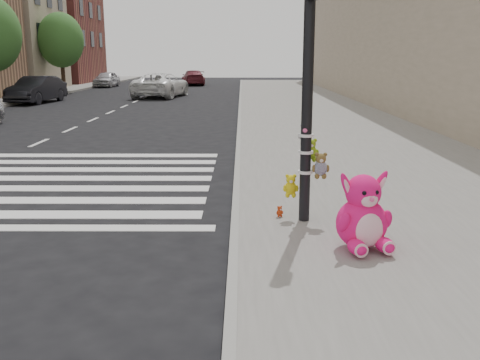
# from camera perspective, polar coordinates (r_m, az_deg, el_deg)

# --- Properties ---
(ground) EXTENTS (120.00, 120.00, 0.00)m
(ground) POSITION_cam_1_polar(r_m,az_deg,el_deg) (6.72, -14.29, -9.86)
(ground) COLOR black
(ground) RESTS_ON ground
(sidewalk_near) EXTENTS (7.00, 80.00, 0.14)m
(sidewalk_near) POSITION_cam_1_polar(r_m,az_deg,el_deg) (16.52, 11.92, 4.10)
(sidewalk_near) COLOR slate
(sidewalk_near) RESTS_ON ground
(curb_edge) EXTENTS (0.12, 80.00, 0.15)m
(curb_edge) POSITION_cam_1_polar(r_m,az_deg,el_deg) (16.18, -0.16, 4.20)
(curb_edge) COLOR gray
(curb_edge) RESTS_ON ground
(bld_far_d) EXTENTS (6.00, 8.00, 10.00)m
(bld_far_d) POSITION_cam_1_polar(r_m,az_deg,el_deg) (44.50, -23.32, 15.21)
(bld_far_d) COLOR tan
(bld_far_d) RESTS_ON ground
(bld_far_e) EXTENTS (6.00, 10.00, 9.00)m
(bld_far_e) POSITION_cam_1_polar(r_m,az_deg,el_deg) (54.78, -18.64, 14.47)
(bld_far_e) COLOR brown
(bld_far_e) RESTS_ON ground
(bld_near) EXTENTS (5.00, 60.00, 10.00)m
(bld_near) POSITION_cam_1_polar(r_m,az_deg,el_deg) (27.55, 19.89, 17.42)
(bld_near) COLOR tan
(bld_near) RESTS_ON ground
(signal_pole) EXTENTS (0.68, 0.48, 4.00)m
(signal_pole) POSITION_cam_1_polar(r_m,az_deg,el_deg) (7.89, 7.25, 7.49)
(signal_pole) COLOR black
(signal_pole) RESTS_ON sidewalk_near
(tree_far_c) EXTENTS (3.20, 3.20, 5.44)m
(tree_far_c) POSITION_cam_1_polar(r_m,az_deg,el_deg) (41.06, -18.59, 13.95)
(tree_far_c) COLOR #382619
(tree_far_c) RESTS_ON sidewalk_far
(pink_bunny) EXTENTS (0.78, 0.87, 1.04)m
(pink_bunny) POSITION_cam_1_polar(r_m,az_deg,el_deg) (7.03, 12.98, -3.89)
(pink_bunny) COLOR #FF1576
(pink_bunny) RESTS_ON sidewalk_near
(red_teddy) EXTENTS (0.14, 0.13, 0.18)m
(red_teddy) POSITION_cam_1_polar(r_m,az_deg,el_deg) (8.30, 4.24, -3.36)
(red_teddy) COLOR #BA3712
(red_teddy) RESTS_ON sidewalk_near
(car_dark_far) EXTENTS (2.09, 4.62, 1.47)m
(car_dark_far) POSITION_cam_1_polar(r_m,az_deg,el_deg) (32.24, -20.86, 9.00)
(car_dark_far) COLOR black
(car_dark_far) RESTS_ON ground
(car_white_near) EXTENTS (3.32, 5.81, 1.53)m
(car_white_near) POSITION_cam_1_polar(r_m,az_deg,el_deg) (34.84, -8.42, 9.99)
(car_white_near) COLOR white
(car_white_near) RESTS_ON ground
(car_maroon_near) EXTENTS (2.57, 4.77, 1.31)m
(car_maroon_near) POSITION_cam_1_polar(r_m,az_deg,el_deg) (49.02, -5.02, 10.82)
(car_maroon_near) COLOR maroon
(car_maroon_near) RESTS_ON ground
(car_silver_deep) EXTENTS (1.72, 3.90, 1.31)m
(car_silver_deep) POSITION_cam_1_polar(r_m,az_deg,el_deg) (47.21, -14.06, 10.40)
(car_silver_deep) COLOR silver
(car_silver_deep) RESTS_ON ground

